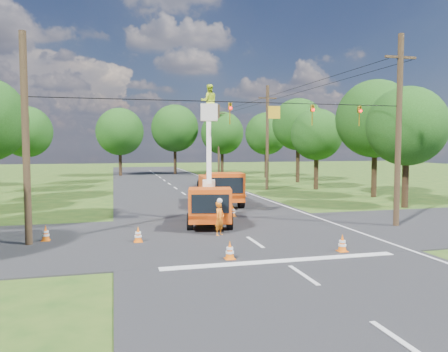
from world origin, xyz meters
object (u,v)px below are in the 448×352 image
object	(u,v)px
traffic_cone_5	(46,233)
tree_left_f	(26,132)
second_truck	(221,187)
distant_car	(207,179)
tree_far_b	(175,128)
pole_left	(26,140)
tree_far_a	(120,132)
pole_right_near	(399,129)
tree_right_e	(266,134)
traffic_cone_3	(227,202)
tree_far_c	(222,133)
traffic_cone_4	(138,235)
pole_right_far	(219,139)
pole_right_mid	(267,137)
tree_right_c	(317,135)
tree_right_a	(407,126)
tree_right_d	(298,125)
ground_worker	(220,219)
tree_right_b	(375,119)
traffic_cone_2	(233,211)
traffic_cone_6	(244,192)
traffic_cone_0	(230,250)
traffic_cone_1	(342,243)
bucket_truck	(209,194)

from	to	relation	value
traffic_cone_5	tree_left_f	size ratio (longest dim) A/B	0.08
second_truck	tree_left_f	distance (m)	25.98
distant_car	tree_far_b	xyz separation A→B (m)	(-0.67, 19.75, 6.14)
pole_left	tree_far_a	distance (m)	43.27
pole_right_near	tree_right_e	xyz separation A→B (m)	(5.30, 35.00, 0.70)
traffic_cone_3	tree_far_c	world-z (taller)	tree_far_c
traffic_cone_4	pole_right_far	distance (m)	43.08
pole_right_far	tree_left_f	xyz separation A→B (m)	(-23.30, -10.00, 0.58)
traffic_cone_3	pole_right_mid	bearing A→B (deg)	57.80
pole_right_far	traffic_cone_4	bearing A→B (deg)	-108.30
tree_left_f	tree_right_e	distance (m)	29.03
tree_right_c	tree_right_e	bearing A→B (deg)	87.85
pole_left	tree_right_a	xyz separation A→B (m)	(23.00, 6.00, 1.06)
second_truck	traffic_cone_5	distance (m)	14.17
tree_right_d	tree_far_b	world-z (taller)	tree_far_b
ground_worker	pole_right_near	bearing A→B (deg)	-44.16
tree_far_b	ground_worker	bearing A→B (deg)	-95.23
pole_left	tree_right_e	bearing A→B (deg)	56.35
distant_car	traffic_cone_5	world-z (taller)	distant_car
ground_worker	pole_left	size ratio (longest dim) A/B	0.18
traffic_cone_5	tree_far_b	bearing A→B (deg)	74.98
pole_right_far	tree_right_b	distance (m)	28.78
traffic_cone_2	tree_far_c	xyz separation A→B (m)	(8.60, 37.04, 5.70)
tree_right_a	pole_left	bearing A→B (deg)	-165.38
tree_right_a	traffic_cone_6	bearing A→B (deg)	135.35
traffic_cone_4	pole_right_far	world-z (taller)	pole_right_far
traffic_cone_3	traffic_cone_6	bearing A→B (deg)	62.67
pole_left	pole_right_near	bearing A→B (deg)	0.00
pole_right_far	tree_far_a	bearing A→B (deg)	167.47
ground_worker	traffic_cone_0	size ratio (longest dim) A/B	2.31
traffic_cone_2	tree_right_a	size ratio (longest dim) A/B	0.09
traffic_cone_0	traffic_cone_1	world-z (taller)	same
second_truck	tree_right_c	bearing A→B (deg)	41.97
bucket_truck	tree_far_b	size ratio (longest dim) A/B	0.73
traffic_cone_5	tree_far_a	distance (m)	42.97
tree_left_f	pole_right_near	bearing A→B (deg)	-52.16
traffic_cone_3	tree_far_a	bearing A→B (deg)	101.10
traffic_cone_1	traffic_cone_3	distance (m)	13.57
traffic_cone_0	pole_right_mid	bearing A→B (deg)	67.15
ground_worker	tree_right_d	xyz separation A→B (m)	(15.93, 27.11, 5.86)
pole_right_near	tree_far_c	size ratio (longest dim) A/B	1.09
distant_car	tree_right_e	distance (m)	14.97
traffic_cone_1	tree_far_c	xyz separation A→B (m)	(6.63, 46.40, 5.70)
tree_right_d	tree_far_a	world-z (taller)	tree_right_d
traffic_cone_0	traffic_cone_3	bearing A→B (deg)	75.76
pole_right_far	tree_right_c	distance (m)	21.52
traffic_cone_1	tree_right_e	size ratio (longest dim) A/B	0.08
ground_worker	distant_car	bearing A→B (deg)	34.48
traffic_cone_3	tree_right_e	distance (m)	29.11
traffic_cone_3	bucket_truck	bearing A→B (deg)	-112.94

